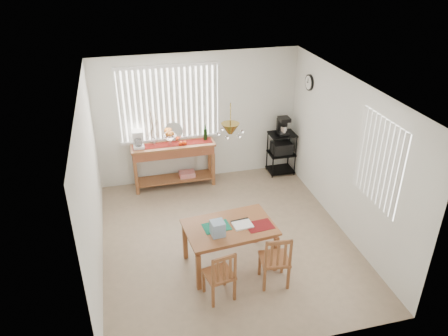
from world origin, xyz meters
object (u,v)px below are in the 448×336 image
object	(u,v)px
wire_cart	(281,149)
chair_right	(275,260)
cart_items	(283,126)
sideboard	(174,155)
chair_left	(220,275)
dining_table	(230,231)

from	to	relation	value
wire_cart	chair_right	distance (m)	3.42
cart_items	sideboard	bearing A→B (deg)	-179.96
sideboard	cart_items	xyz separation A→B (m)	(2.25, 0.00, 0.38)
sideboard	chair_left	xyz separation A→B (m)	(0.14, -3.26, -0.28)
wire_cart	cart_items	bearing A→B (deg)	90.00
dining_table	cart_items	bearing A→B (deg)	55.34
sideboard	cart_items	size ratio (longest dim) A/B	4.39
sideboard	chair_left	bearing A→B (deg)	-87.52
cart_items	chair_left	distance (m)	3.94
dining_table	chair_right	size ratio (longest dim) A/B	1.59
sideboard	chair_left	size ratio (longest dim) A/B	1.99
wire_cart	cart_items	world-z (taller)	cart_items
wire_cart	dining_table	bearing A→B (deg)	-124.76
wire_cart	cart_items	xyz separation A→B (m)	(-0.00, 0.01, 0.53)
wire_cart	chair_right	world-z (taller)	wire_cart
wire_cart	chair_left	size ratio (longest dim) A/B	1.10
chair_right	wire_cart	bearing A→B (deg)	67.94
wire_cart	chair_right	size ratio (longest dim) A/B	1.04
chair_left	chair_right	xyz separation A→B (m)	(0.82, 0.09, 0.02)
wire_cart	dining_table	size ratio (longest dim) A/B	0.65
sideboard	wire_cart	size ratio (longest dim) A/B	1.81
sideboard	chair_left	world-z (taller)	sideboard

